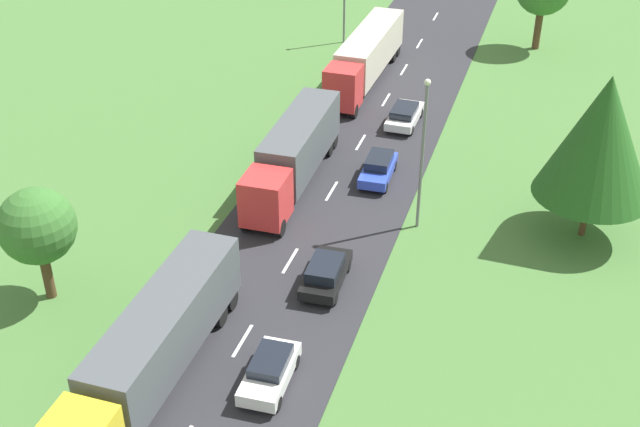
# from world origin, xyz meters

# --- Properties ---
(road) EXTENTS (10.00, 140.00, 0.06)m
(road) POSITION_xyz_m (0.00, 24.50, 0.03)
(road) COLOR #2B2B30
(road) RESTS_ON ground
(lane_marking_centre) EXTENTS (0.16, 121.50, 0.01)m
(lane_marking_centre) POSITION_xyz_m (0.00, 20.78, 0.07)
(lane_marking_centre) COLOR white
(lane_marking_centre) RESTS_ON road
(truck_lead) EXTENTS (2.55, 13.83, 3.66)m
(truck_lead) POSITION_xyz_m (-2.52, 13.03, 2.17)
(truck_lead) COLOR yellow
(truck_lead) RESTS_ON road
(truck_second) EXTENTS (2.72, 12.71, 3.79)m
(truck_second) POSITION_xyz_m (-2.51, 31.69, 2.21)
(truck_second) COLOR red
(truck_second) RESTS_ON road
(truck_third) EXTENTS (2.71, 14.52, 3.72)m
(truck_third) POSITION_xyz_m (-2.42, 48.81, 2.21)
(truck_third) COLOR red
(truck_third) RESTS_ON road
(car_second) EXTENTS (1.91, 4.02, 1.41)m
(car_second) POSITION_xyz_m (2.24, 14.45, 0.81)
(car_second) COLOR white
(car_second) RESTS_ON road
(car_third) EXTENTS (2.04, 4.33, 1.47)m
(car_third) POSITION_xyz_m (2.45, 22.09, 0.83)
(car_third) COLOR black
(car_third) RESTS_ON road
(car_fourth) EXTENTS (1.88, 4.29, 1.51)m
(car_fourth) POSITION_xyz_m (2.35, 33.74, 0.84)
(car_fourth) COLOR blue
(car_fourth) RESTS_ON road
(car_fifth) EXTENTS (1.98, 4.51, 1.40)m
(car_fifth) POSITION_xyz_m (2.22, 41.96, 0.80)
(car_fifth) COLOR white
(car_fifth) RESTS_ON road
(lamppost_second) EXTENTS (0.36, 0.36, 9.05)m
(lamppost_second) POSITION_xyz_m (5.80, 29.11, 5.01)
(lamppost_second) COLOR slate
(lamppost_second) RESTS_ON ground
(tree_oak) EXTENTS (3.80, 3.80, 6.12)m
(tree_oak) POSITION_xyz_m (-10.57, 17.13, 4.18)
(tree_oak) COLOR #513823
(tree_oak) RESTS_ON ground
(tree_birch) EXTENTS (6.33, 6.33, 9.59)m
(tree_birch) POSITION_xyz_m (14.87, 31.06, 6.10)
(tree_birch) COLOR #513823
(tree_birch) RESTS_ON ground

